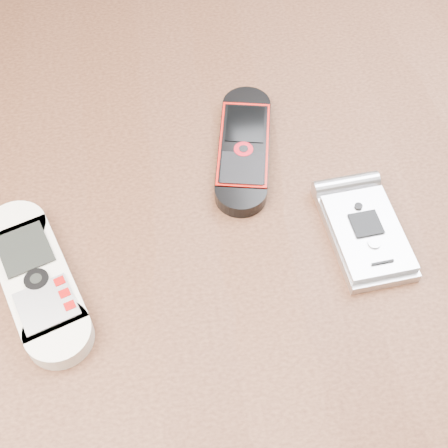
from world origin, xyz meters
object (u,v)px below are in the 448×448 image
(nokia_black_red, at_px, (244,147))
(motorola_razr, at_px, (366,232))
(table, at_px, (219,295))
(nokia_white, at_px, (37,279))

(nokia_black_red, relative_size, motorola_razr, 1.33)
(motorola_razr, bearing_deg, table, 164.75)
(table, height_order, nokia_white, nokia_white)
(nokia_black_red, bearing_deg, table, -100.84)
(table, distance_m, motorola_razr, 0.16)
(table, relative_size, nokia_white, 8.08)
(table, height_order, nokia_black_red, nokia_black_red)
(nokia_black_red, bearing_deg, motorola_razr, -39.71)
(nokia_white, bearing_deg, nokia_black_red, 12.65)
(nokia_black_red, xyz_separation_m, motorola_razr, (0.08, -0.10, 0.00))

